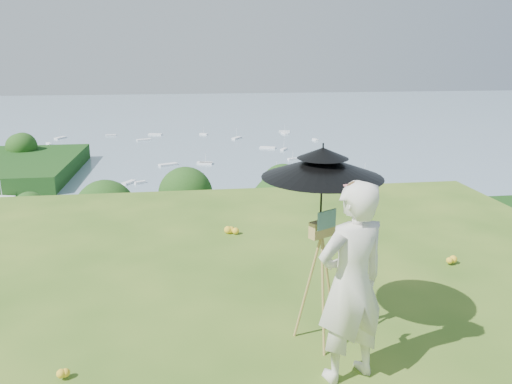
{
  "coord_description": "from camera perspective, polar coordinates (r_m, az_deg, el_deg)",
  "views": [
    {
      "loc": [
        0.8,
        -3.64,
        2.93
      ],
      "look_at": [
        1.73,
        3.25,
        0.97
      ],
      "focal_mm": 35.0,
      "sensor_mm": 36.0,
      "label": 1
    }
  ],
  "objects": [
    {
      "name": "shoreline_tier",
      "position": [
        87.75,
        -7.54,
        -10.74
      ],
      "size": [
        170.0,
        28.0,
        8.0
      ],
      "primitive_type": "cube",
      "color": "slate",
      "rests_on": "bay_water"
    },
    {
      "name": "bay_water",
      "position": [
        246.42,
        -7.84,
        6.98
      ],
      "size": [
        700.0,
        700.0,
        0.0
      ],
      "primitive_type": "plane",
      "color": "#728BA3",
      "rests_on": "ground"
    },
    {
      "name": "slope_trees",
      "position": [
        42.6,
        -8.16,
        -9.32
      ],
      "size": [
        110.0,
        50.0,
        6.0
      ],
      "primitive_type": null,
      "color": "#1C4414",
      "rests_on": "forest_slope"
    },
    {
      "name": "harbor_town",
      "position": [
        85.07,
        -7.7,
        -6.82
      ],
      "size": [
        110.0,
        22.0,
        5.0
      ],
      "primitive_type": null,
      "color": "beige",
      "rests_on": "shoreline_tier"
    },
    {
      "name": "moored_boats",
      "position": [
        169.18,
        -12.03,
        2.91
      ],
      "size": [
        140.0,
        140.0,
        0.7
      ],
      "primitive_type": null,
      "color": "white",
      "rests_on": "bay_water"
    },
    {
      "name": "painter",
      "position": [
        4.58,
        10.82,
        -10.21
      ],
      "size": [
        0.8,
        0.65,
        1.9
      ],
      "primitive_type": "imported",
      "rotation": [
        0.0,
        0.0,
        3.46
      ],
      "color": "silver",
      "rests_on": "ground"
    },
    {
      "name": "field_easel",
      "position": [
        5.16,
        7.34,
        -9.67
      ],
      "size": [
        0.75,
        0.75,
        1.46
      ],
      "primitive_type": null,
      "rotation": [
        0.0,
        0.0,
        0.51
      ],
      "color": "#A68A45",
      "rests_on": "ground"
    },
    {
      "name": "sun_umbrella",
      "position": [
        4.86,
        7.51,
        0.32
      ],
      "size": [
        1.58,
        1.58,
        0.9
      ],
      "primitive_type": null,
      "rotation": [
        0.0,
        0.0,
        0.46
      ],
      "color": "black",
      "rests_on": "field_easel"
    },
    {
      "name": "painter_cap",
      "position": [
        4.27,
        11.43,
        0.64
      ],
      "size": [
        0.23,
        0.26,
        0.1
      ],
      "primitive_type": null,
      "rotation": [
        0.0,
        0.0,
        0.26
      ],
      "color": "#E27C7C",
      "rests_on": "painter"
    }
  ]
}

